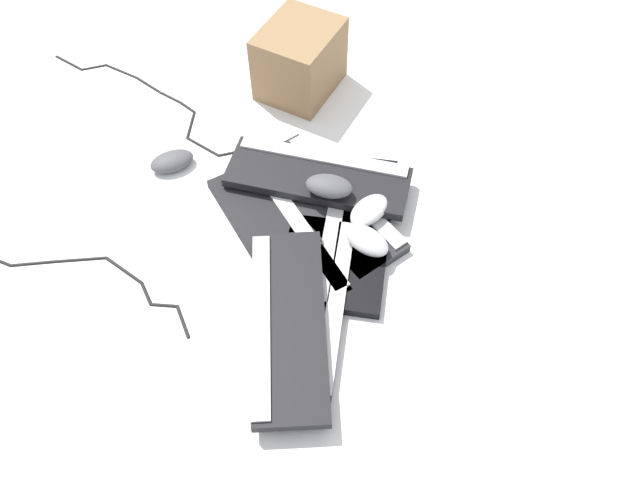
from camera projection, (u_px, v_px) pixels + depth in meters
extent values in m
plane|color=white|center=(322.00, 267.00, 1.41)|extent=(3.20, 3.20, 0.00)
cube|color=#232326|center=(326.00, 203.00, 1.50)|extent=(0.45, 0.36, 0.02)
cube|color=#B2B5BA|center=(345.00, 189.00, 1.51)|extent=(0.37, 0.26, 0.01)
cube|color=black|center=(275.00, 235.00, 1.45)|extent=(0.46, 0.33, 0.02)
cube|color=silver|center=(297.00, 221.00, 1.45)|extent=(0.39, 0.22, 0.01)
cube|color=#232326|center=(310.00, 301.00, 1.34)|extent=(0.46, 0.24, 0.02)
cube|color=silver|center=(336.00, 301.00, 1.33)|extent=(0.42, 0.13, 0.01)
cube|color=black|center=(357.00, 230.00, 1.45)|extent=(0.46, 0.25, 0.02)
cube|color=#B2B5BA|center=(333.00, 223.00, 1.45)|extent=(0.42, 0.13, 0.01)
cube|color=black|center=(318.00, 177.00, 1.51)|extent=(0.28, 0.46, 0.02)
cube|color=silver|center=(324.00, 156.00, 1.53)|extent=(0.17, 0.41, 0.01)
cube|color=black|center=(289.00, 323.00, 1.28)|extent=(0.44, 0.16, 0.02)
cube|color=#B2B5BA|center=(261.00, 321.00, 1.27)|extent=(0.42, 0.05, 0.01)
ellipsoid|color=silver|center=(369.00, 210.00, 1.44)|extent=(0.12, 0.13, 0.04)
ellipsoid|color=#B7B7BC|center=(367.00, 240.00, 1.39)|extent=(0.12, 0.13, 0.04)
ellipsoid|color=#4C4C51|center=(172.00, 161.00, 1.57)|extent=(0.10, 0.13, 0.04)
ellipsoid|color=#4C4C51|center=(329.00, 186.00, 1.44)|extent=(0.09, 0.12, 0.04)
cylinder|color=black|center=(182.00, 321.00, 1.33)|extent=(0.08, 0.04, 0.01)
cylinder|color=black|center=(164.00, 305.00, 1.35)|extent=(0.02, 0.06, 0.01)
cylinder|color=black|center=(146.00, 293.00, 1.37)|extent=(0.06, 0.03, 0.01)
cylinder|color=black|center=(123.00, 269.00, 1.40)|extent=(0.08, 0.09, 0.01)
cylinder|color=black|center=(80.00, 259.00, 1.42)|extent=(0.01, 0.12, 0.01)
cylinder|color=black|center=(32.00, 263.00, 1.41)|extent=(0.01, 0.10, 0.01)
cylinder|color=black|center=(1.00, 261.00, 1.41)|extent=(0.03, 0.05, 0.01)
sphere|color=black|center=(188.00, 336.00, 1.31)|extent=(0.01, 0.01, 0.01)
sphere|color=black|center=(177.00, 306.00, 1.35)|extent=(0.01, 0.01, 0.01)
sphere|color=black|center=(151.00, 304.00, 1.35)|extent=(0.01, 0.01, 0.01)
sphere|color=black|center=(141.00, 282.00, 1.38)|extent=(0.01, 0.01, 0.01)
sphere|color=black|center=(106.00, 257.00, 1.42)|extent=(0.01, 0.01, 0.01)
sphere|color=black|center=(54.00, 261.00, 1.41)|extent=(0.01, 0.01, 0.01)
sphere|color=black|center=(10.00, 265.00, 1.41)|extent=(0.01, 0.01, 0.01)
cylinder|color=black|center=(239.00, 150.00, 1.61)|extent=(0.03, 0.11, 0.01)
cylinder|color=black|center=(203.00, 146.00, 1.62)|extent=(0.07, 0.09, 0.01)
cylinder|color=black|center=(191.00, 124.00, 1.66)|extent=(0.10, 0.02, 0.01)
cylinder|color=black|center=(187.00, 107.00, 1.70)|extent=(0.05, 0.05, 0.01)
cylinder|color=black|center=(170.00, 97.00, 1.73)|extent=(0.05, 0.07, 0.01)
cylinder|color=black|center=(148.00, 84.00, 1.75)|extent=(0.07, 0.08, 0.01)
cylinder|color=black|center=(121.00, 70.00, 1.79)|extent=(0.07, 0.10, 0.01)
cylinder|color=black|center=(94.00, 67.00, 1.80)|extent=(0.02, 0.07, 0.01)
cylinder|color=black|center=(69.00, 62.00, 1.81)|extent=(0.07, 0.09, 0.01)
sphere|color=black|center=(260.00, 146.00, 1.62)|extent=(0.01, 0.01, 0.01)
sphere|color=black|center=(219.00, 155.00, 1.60)|extent=(0.01, 0.01, 0.01)
sphere|color=black|center=(187.00, 137.00, 1.64)|extent=(0.01, 0.01, 0.01)
sphere|color=black|center=(194.00, 111.00, 1.69)|extent=(0.01, 0.01, 0.01)
sphere|color=black|center=(180.00, 102.00, 1.71)|extent=(0.01, 0.01, 0.01)
sphere|color=black|center=(160.00, 91.00, 1.74)|extent=(0.01, 0.01, 0.01)
sphere|color=black|center=(136.00, 77.00, 1.77)|extent=(0.01, 0.01, 0.01)
sphere|color=black|center=(106.00, 64.00, 1.80)|extent=(0.01, 0.01, 0.01)
sphere|color=black|center=(81.00, 69.00, 1.79)|extent=(0.01, 0.01, 0.01)
sphere|color=black|center=(56.00, 56.00, 1.83)|extent=(0.01, 0.01, 0.01)
cube|color=olive|center=(300.00, 60.00, 1.68)|extent=(0.28, 0.27, 0.19)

